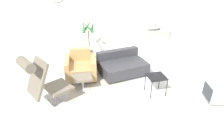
% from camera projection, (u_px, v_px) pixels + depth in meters
% --- Properties ---
extents(ground_plane, '(12.00, 12.00, 0.00)m').
position_uv_depth(ground_plane, '(102.00, 91.00, 5.23)').
color(ground_plane, silver).
extents(wall_back, '(12.00, 0.09, 2.80)m').
position_uv_depth(wall_back, '(87.00, 15.00, 6.90)').
color(wall_back, silver).
rests_on(wall_back, ground_plane).
extents(round_rug, '(1.89, 1.89, 0.01)m').
position_uv_depth(round_rug, '(104.00, 98.00, 4.94)').
color(round_rug, '#BCB29E').
rests_on(round_rug, ground_plane).
extents(lounge_chair, '(1.14, 0.98, 1.27)m').
position_uv_depth(lounge_chair, '(41.00, 78.00, 4.34)').
color(lounge_chair, '#BCBCC1').
rests_on(lounge_chair, ground_plane).
extents(ottoman, '(0.48, 0.41, 0.39)m').
position_uv_depth(ottoman, '(82.00, 80.00, 5.17)').
color(ottoman, '#BCBCC1').
rests_on(ottoman, ground_plane).
extents(armchair_red, '(0.92, 0.94, 0.77)m').
position_uv_depth(armchair_red, '(81.00, 68.00, 5.78)').
color(armchair_red, silver).
rests_on(armchair_red, ground_plane).
extents(couch_low, '(1.48, 1.16, 0.64)m').
position_uv_depth(couch_low, '(122.00, 66.00, 6.00)').
color(couch_low, black).
rests_on(couch_low, ground_plane).
extents(side_table, '(0.44, 0.44, 0.49)m').
position_uv_depth(side_table, '(156.00, 78.00, 4.95)').
color(side_table, black).
rests_on(side_table, ground_plane).
extents(crt_television, '(0.53, 0.57, 0.49)m').
position_uv_depth(crt_television, '(216.00, 92.00, 4.70)').
color(crt_television, '#B7B7B7').
rests_on(crt_television, ground_plane).
extents(potted_plant, '(0.42, 0.44, 1.39)m').
position_uv_depth(potted_plant, '(89.00, 44.00, 6.74)').
color(potted_plant, '#333338').
rests_on(potted_plant, ground_plane).
extents(shelf_unit, '(0.94, 0.28, 2.08)m').
position_uv_depth(shelf_unit, '(158.00, 26.00, 7.41)').
color(shelf_unit, '#BCBCC1').
rests_on(shelf_unit, ground_plane).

